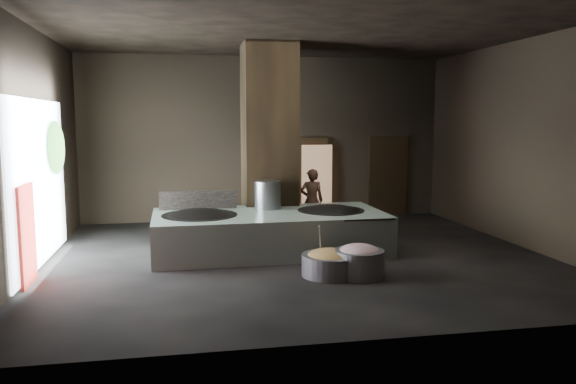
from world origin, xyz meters
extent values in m
cube|color=black|center=(0.00, 0.00, -0.05)|extent=(10.00, 9.00, 0.10)
cube|color=black|center=(0.00, 0.00, 4.55)|extent=(10.00, 9.00, 0.10)
cube|color=black|center=(0.00, 4.55, 2.25)|extent=(10.00, 0.10, 4.50)
cube|color=black|center=(0.00, -4.55, 2.25)|extent=(10.00, 0.10, 4.50)
cube|color=black|center=(-5.05, 0.00, 2.25)|extent=(0.10, 9.00, 4.50)
cube|color=black|center=(5.05, 0.00, 2.25)|extent=(0.10, 9.00, 4.50)
cube|color=black|center=(-0.30, 1.90, 2.25)|extent=(1.20, 1.20, 4.50)
cube|color=silver|center=(-0.52, 0.51, 0.42)|extent=(4.84, 2.37, 0.84)
cube|color=black|center=(-0.52, 0.51, 0.82)|extent=(4.70, 2.25, 0.03)
ellipsoid|color=black|center=(-1.97, 0.46, 0.75)|extent=(1.51, 1.51, 0.42)
cylinder|color=black|center=(-1.97, 0.46, 0.82)|extent=(1.54, 1.54, 0.05)
ellipsoid|color=black|center=(0.83, 0.56, 0.75)|extent=(1.41, 1.41, 0.40)
cylinder|color=black|center=(0.83, 0.56, 0.82)|extent=(1.44, 1.44, 0.05)
cylinder|color=#93969A|center=(-0.47, 1.06, 1.13)|extent=(0.58, 0.58, 0.63)
cube|color=black|center=(-1.97, 1.26, 1.03)|extent=(1.67, 0.09, 0.42)
imported|color=#8B5D47|center=(0.84, 2.40, 0.79)|extent=(0.61, 0.43, 1.58)
cylinder|color=slate|center=(0.27, -1.52, 0.19)|extent=(1.09, 1.09, 0.38)
ellipsoid|color=#A6AC53|center=(0.27, -1.52, 0.35)|extent=(0.85, 0.85, 0.26)
cylinder|color=#93969A|center=(0.12, -1.37, 0.55)|extent=(0.18, 0.39, 0.74)
cylinder|color=slate|center=(0.75, -1.68, 0.24)|extent=(0.91, 0.91, 0.48)
ellipsoid|color=#D27E82|center=(0.75, -1.68, 0.45)|extent=(0.73, 0.73, 0.28)
cube|color=black|center=(1.20, 4.45, 1.10)|extent=(1.18, 0.08, 2.38)
cube|color=#8C6647|center=(1.43, 4.32, 1.05)|extent=(0.87, 0.04, 2.05)
cube|color=black|center=(3.60, 4.45, 1.10)|extent=(1.18, 0.08, 2.38)
cube|color=#8C6647|center=(3.48, 4.67, 1.05)|extent=(0.86, 0.04, 2.04)
cube|color=white|center=(-4.95, 0.20, 1.60)|extent=(0.04, 4.20, 3.10)
cube|color=maroon|center=(-4.88, -1.10, 0.85)|extent=(0.05, 0.90, 1.70)
ellipsoid|color=#194714|center=(-4.85, 1.30, 2.20)|extent=(0.28, 1.10, 1.10)
camera|label=1|loc=(-2.30, -10.98, 2.76)|focal=35.00mm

